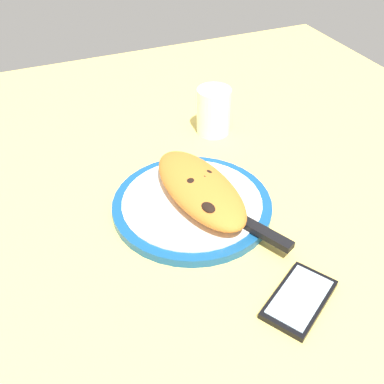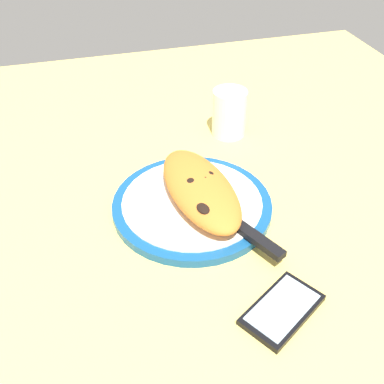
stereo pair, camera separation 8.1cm
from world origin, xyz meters
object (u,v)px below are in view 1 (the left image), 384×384
(plate, at_px, (192,205))
(knife, at_px, (248,224))
(fork, at_px, (173,223))
(water_glass, at_px, (213,114))
(calzone, at_px, (201,189))
(smartphone, at_px, (299,299))

(plate, relative_size, knife, 1.25)
(fork, xyz_separation_m, water_glass, (-0.27, 0.20, 0.02))
(water_glass, bearing_deg, knife, -15.20)
(calzone, distance_m, smartphone, 0.26)
(knife, distance_m, smartphone, 0.16)
(smartphone, xyz_separation_m, water_glass, (-0.48, 0.09, 0.04))
(fork, height_order, smartphone, fork)
(calzone, height_order, knife, calzone)
(knife, height_order, smartphone, knife)
(fork, distance_m, water_glass, 0.34)
(plate, xyz_separation_m, water_glass, (-0.23, 0.15, 0.04))
(plate, distance_m, knife, 0.12)
(knife, xyz_separation_m, smartphone, (0.15, 0.00, -0.02))
(fork, relative_size, knife, 0.76)
(calzone, distance_m, water_glass, 0.27)
(water_glass, bearing_deg, fork, -36.65)
(plate, height_order, knife, knife)
(knife, distance_m, water_glass, 0.34)
(calzone, relative_size, knife, 1.13)
(plate, height_order, calzone, calzone)
(plate, bearing_deg, water_glass, 146.92)
(knife, bearing_deg, smartphone, 1.42)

